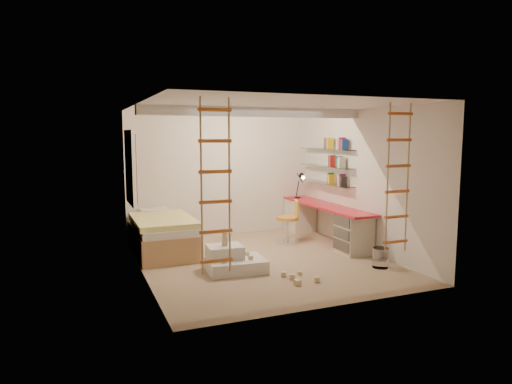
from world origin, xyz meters
name	(u,v)px	position (x,y,z in m)	size (l,w,h in m)	color
floor	(263,261)	(0.00, 0.00, 0.00)	(4.50, 4.50, 0.00)	#958360
ceiling_beam	(256,112)	(0.00, 0.30, 2.52)	(4.00, 0.18, 0.16)	white
window_frame	(130,167)	(-1.97, 1.50, 1.55)	(0.06, 1.15, 1.35)	white
window_blind	(133,167)	(-1.93, 1.50, 1.55)	(0.02, 1.00, 1.20)	#4C2D1E
rope_ladder_left	(216,187)	(-1.35, -1.75, 1.52)	(0.41, 0.04, 2.13)	#CC6722
rope_ladder_right	(398,179)	(1.35, -1.75, 1.52)	(0.41, 0.04, 2.13)	#BD5020
waste_bin	(380,258)	(1.62, -1.07, 0.16)	(0.26, 0.26, 0.32)	white
desk	(325,222)	(1.72, 0.86, 0.40)	(0.56, 2.80, 0.75)	red
shelves	(326,166)	(1.87, 1.13, 1.50)	(0.25, 1.80, 0.71)	white
bed	(162,234)	(-1.48, 1.23, 0.33)	(1.02, 2.00, 0.69)	#AD7F51
task_lamp	(301,181)	(1.67, 1.82, 1.14)	(0.14, 0.36, 0.57)	black
swivel_chair	(289,227)	(1.00, 1.04, 0.31)	(0.64, 0.64, 0.85)	orange
play_platform	(232,261)	(-0.66, -0.34, 0.16)	(0.94, 0.76, 0.40)	silver
toy_blocks	(261,260)	(-0.32, -0.70, 0.24)	(1.22, 1.18, 0.67)	#CCB284
books	(326,158)	(1.87, 1.13, 1.67)	(0.14, 0.70, 0.92)	#262626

